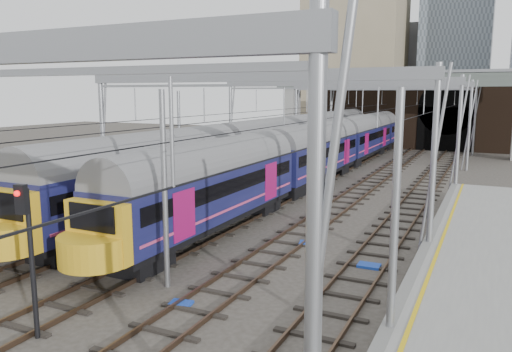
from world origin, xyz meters
The scene contains 13 objects.
ground centered at (0.00, 0.00, 0.00)m, with size 160.00×160.00×0.00m, color #38332D.
tracks centered at (0.00, 15.00, 0.02)m, with size 14.40×80.00×0.22m.
overhead_line centered at (0.00, 21.49, 6.57)m, with size 16.80×80.00×8.00m.
retaining_wall centered at (1.40, 51.93, 4.33)m, with size 28.00×2.75×9.00m.
overbridge centered at (0.00, 46.00, 7.27)m, with size 28.00×3.00×9.25m.
city_skyline centered at (2.73, 70.48, 17.09)m, with size 37.50×27.50×60.00m.
train_main centered at (-2.00, 31.63, 2.42)m, with size 2.69×62.15×4.66m.
train_second centered at (-6.00, 33.20, 2.52)m, with size 2.86×66.01×4.89m.
signal_near_centre centered at (-1.08, -2.81, 2.85)m, with size 0.34×0.45×4.46m.
relay_cabinet centered at (-7.80, 2.58, 0.58)m, with size 0.58×0.48×1.16m, color silver.
equip_cover_a centered at (1.33, 0.89, 0.04)m, with size 0.73×0.51×0.09m, color #173EB2.
equip_cover_b centered at (2.94, 8.94, 0.05)m, with size 0.93×0.66×0.11m, color #173EB2.
equip_cover_c centered at (6.07, 7.16, 0.05)m, with size 0.88×0.62×0.10m, color #173EB2.
Camera 1 is at (10.21, -11.98, 6.87)m, focal length 35.00 mm.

